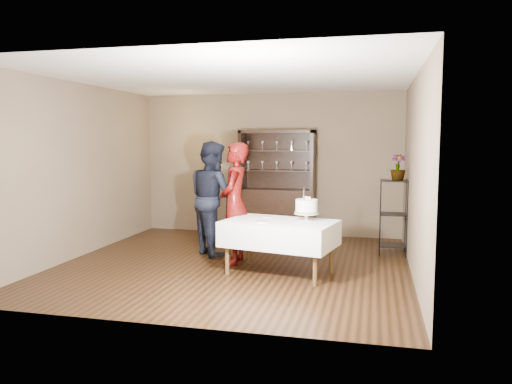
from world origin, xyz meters
TOP-DOWN VIEW (x-y plane):
  - floor at (0.00, 0.00)m, footprint 5.00×5.00m
  - ceiling at (0.00, 0.00)m, footprint 5.00×5.00m
  - back_wall at (0.00, 2.50)m, footprint 5.00×0.02m
  - wall_left at (-2.50, 0.00)m, footprint 0.02×5.00m
  - wall_right at (2.50, 0.00)m, footprint 0.02×5.00m
  - china_hutch at (0.20, 2.25)m, footprint 1.40×0.48m
  - plant_etagere at (2.28, 1.20)m, footprint 0.42×0.42m
  - cake_table at (0.74, -0.38)m, footprint 1.62×1.19m
  - woman at (-0.01, 0.07)m, footprint 0.48×0.68m
  - man at (-0.52, 0.58)m, footprint 1.10×1.11m
  - cake at (1.09, -0.26)m, footprint 0.35×0.35m
  - plate_near at (0.54, -0.54)m, footprint 0.22×0.22m
  - plate_far at (0.51, -0.10)m, footprint 0.20×0.20m
  - potted_plant at (2.33, 1.17)m, footprint 0.25×0.25m

SIDE VIEW (x-z plane):
  - floor at x=0.00m, z-range 0.00..0.00m
  - cake_table at x=0.74m, z-range 0.19..0.92m
  - plant_etagere at x=2.28m, z-range 0.05..1.25m
  - china_hutch at x=0.20m, z-range -0.34..1.66m
  - plate_near at x=0.54m, z-range 0.73..0.75m
  - plate_far at x=0.51m, z-range 0.73..0.75m
  - woman at x=-0.01m, z-range 0.00..1.79m
  - man at x=-0.52m, z-range 0.00..1.81m
  - cake at x=1.09m, z-range 0.69..1.14m
  - back_wall at x=0.00m, z-range 0.00..2.70m
  - wall_left at x=-2.50m, z-range 0.00..2.70m
  - wall_right at x=2.50m, z-range 0.00..2.70m
  - potted_plant at x=2.33m, z-range 1.19..1.60m
  - ceiling at x=0.00m, z-range 2.70..2.70m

